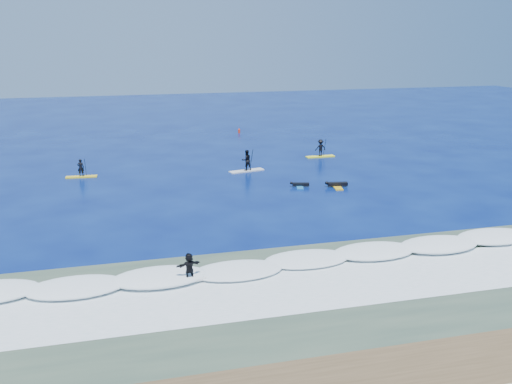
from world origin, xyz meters
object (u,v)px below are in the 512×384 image
object	(u,v)px
sup_paddler_left	(81,171)
prone_paddler_far	(300,185)
wave_surfer	(189,268)
marker_buoy	(239,131)
sup_paddler_right	(320,149)
prone_paddler_near	(336,185)
sup_paddler_center	(247,162)

from	to	relation	value
sup_paddler_left	prone_paddler_far	size ratio (longest dim) A/B	1.31
wave_surfer	marker_buoy	world-z (taller)	wave_surfer
sup_paddler_right	prone_paddler_far	size ratio (longest dim) A/B	1.44
prone_paddler_near	prone_paddler_far	bearing A→B (deg)	83.65
sup_paddler_left	sup_paddler_center	bearing A→B (deg)	-1.99
sup_paddler_center	wave_surfer	xyz separation A→B (m)	(-8.38, -22.38, -0.01)
sup_paddler_left	prone_paddler_near	size ratio (longest dim) A/B	1.11
sup_paddler_left	sup_paddler_center	distance (m)	14.35
prone_paddler_near	sup_paddler_right	bearing A→B (deg)	-5.94
wave_surfer	marker_buoy	size ratio (longest dim) A/B	3.21
sup_paddler_right	wave_surfer	world-z (taller)	sup_paddler_right
sup_paddler_left	prone_paddler_near	distance (m)	21.75
sup_paddler_right	prone_paddler_far	bearing A→B (deg)	-119.60
sup_paddler_right	marker_buoy	world-z (taller)	sup_paddler_right
sup_paddler_center	sup_paddler_right	distance (m)	9.52
prone_paddler_far	wave_surfer	size ratio (longest dim) A/B	0.96
sup_paddler_left	wave_surfer	bearing A→B (deg)	-72.24
sup_paddler_right	wave_surfer	size ratio (longest dim) A/B	1.38
sup_paddler_center	marker_buoy	size ratio (longest dim) A/B	5.01
sup_paddler_left	sup_paddler_center	world-z (taller)	sup_paddler_center
sup_paddler_center	prone_paddler_far	xyz separation A→B (m)	(2.89, -6.26, -0.70)
marker_buoy	sup_paddler_center	bearing A→B (deg)	-101.14
sup_paddler_right	sup_paddler_left	bearing A→B (deg)	-174.19
prone_paddler_far	sup_paddler_center	bearing A→B (deg)	39.89
wave_surfer	sup_paddler_center	bearing A→B (deg)	54.31
sup_paddler_center	sup_paddler_right	size ratio (longest dim) A/B	1.13
sup_paddler_center	prone_paddler_far	size ratio (longest dim) A/B	1.63
sup_paddler_left	marker_buoy	size ratio (longest dim) A/B	4.02
sup_paddler_center	prone_paddler_far	world-z (taller)	sup_paddler_center
marker_buoy	prone_paddler_far	bearing A→B (deg)	-92.24
wave_surfer	marker_buoy	distance (m)	43.99
sup_paddler_left	marker_buoy	distance (m)	25.86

